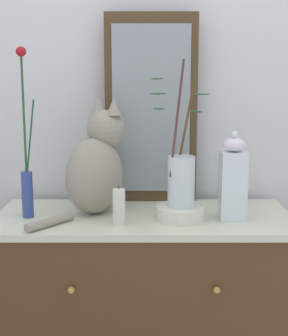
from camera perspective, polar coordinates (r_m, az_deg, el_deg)
name	(u,v)px	position (r m, az deg, el deg)	size (l,w,h in m)	color
wall_back	(144,93)	(2.14, 0.01, 8.42)	(4.40, 0.08, 2.60)	silver
sideboard	(144,321)	(2.07, 0.00, -16.83)	(1.11, 0.49, 0.86)	#4B2F1A
mirror_leaning	(151,109)	(2.05, 0.81, 6.61)	(0.37, 0.03, 0.76)	#48341E
cat_sitting	(97,166)	(1.91, -5.35, 0.28)	(0.37, 0.41, 0.44)	gray
vase_slim_green	(27,171)	(1.89, -13.08, -0.30)	(0.06, 0.04, 0.62)	#31458E
bowl_porcelain	(181,213)	(1.85, 4.15, -5.04)	(0.18, 0.18, 0.05)	silver
vase_glass_clear	(181,176)	(1.82, 4.17, -0.92)	(0.23, 0.16, 0.52)	silver
jar_lidded_porcelain	(233,180)	(1.85, 9.98, -1.32)	(0.09, 0.09, 0.32)	white
candle_pillar	(119,207)	(1.78, -2.84, -4.42)	(0.04, 0.04, 0.14)	silver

